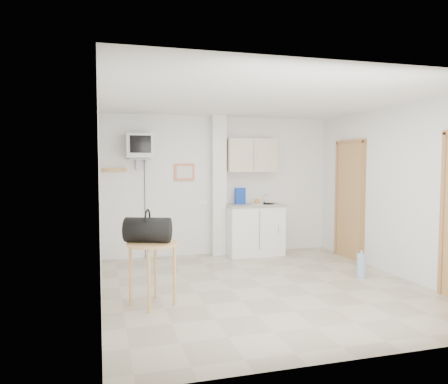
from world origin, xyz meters
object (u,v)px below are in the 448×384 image
object	(u,v)px
round_table	(152,252)
duffel_bag	(148,230)
crt_television	(139,147)
water_bottle	(361,266)

from	to	relation	value
round_table	duffel_bag	bearing A→B (deg)	151.48
crt_television	water_bottle	world-z (taller)	crt_television
round_table	duffel_bag	world-z (taller)	duffel_bag
water_bottle	round_table	bearing A→B (deg)	-172.64
duffel_bag	crt_television	bearing A→B (deg)	107.55
crt_television	water_bottle	xyz separation A→B (m)	(2.99, -1.97, -1.76)
crt_television	water_bottle	size ratio (longest dim) A/B	5.43
round_table	duffel_bag	distance (m)	0.27
crt_television	duffel_bag	distance (m)	2.57
crt_television	round_table	distance (m)	2.70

